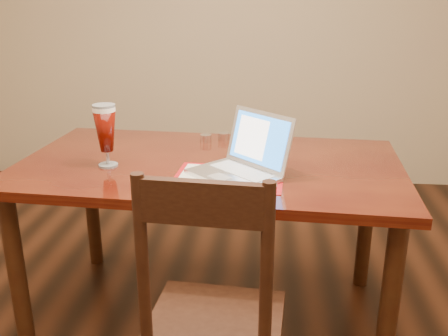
{
  "coord_description": "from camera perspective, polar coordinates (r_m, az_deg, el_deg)",
  "views": [
    {
      "loc": [
        0.29,
        -1.73,
        1.58
      ],
      "look_at": [
        0.09,
        0.51,
        0.79
      ],
      "focal_mm": 40.0,
      "sensor_mm": 36.0,
      "label": 1
    }
  ],
  "objects": [
    {
      "name": "dining_table",
      "position": [
        2.37,
        -1.8,
        -1.46
      ],
      "size": [
        1.84,
        1.12,
        1.12
      ],
      "rotation": [
        0.0,
        0.0,
        -0.07
      ],
      "color": "#511A0A",
      "rests_on": "ground"
    },
    {
      "name": "dining_chair",
      "position": [
        1.78,
        -1.29,
        -17.29
      ],
      "size": [
        0.5,
        0.48,
        1.1
      ],
      "rotation": [
        0.0,
        0.0,
        -0.08
      ],
      "color": "black",
      "rests_on": "ground"
    }
  ]
}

